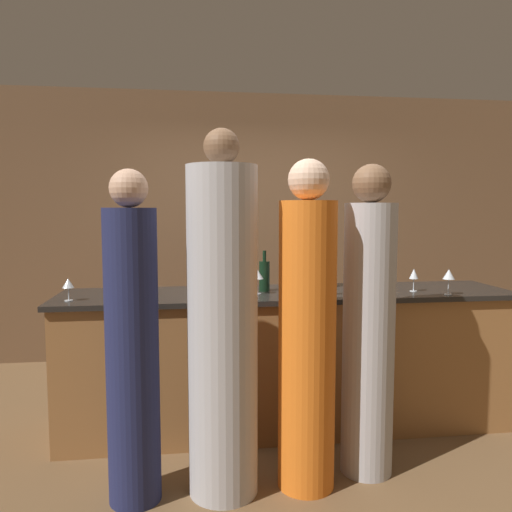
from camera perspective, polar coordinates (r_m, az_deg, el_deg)
ground_plane at (r=3.87m, az=3.66°, el=-18.73°), size 14.00×14.00×0.00m
back_wall at (r=5.39m, az=-0.14°, el=3.42°), size 8.00×0.06×2.80m
bar_counter at (r=3.70m, az=3.71°, el=-11.66°), size 3.23×0.72×0.99m
bartender at (r=4.38m, az=-5.67°, el=-3.33°), size 0.32×0.32×1.96m
guest_0 at (r=2.76m, az=-3.83°, el=-8.21°), size 0.38×0.38×2.01m
guest_1 at (r=2.84m, az=5.87°, el=-9.06°), size 0.32×0.32×1.85m
guest_2 at (r=2.77m, az=-13.95°, el=-10.09°), size 0.28×0.28×1.79m
guest_3 at (r=3.05m, az=12.74°, el=-8.19°), size 0.31×0.31×1.84m
wine_bottle_0 at (r=3.59m, az=0.96°, el=-2.23°), size 0.08×0.08×0.29m
ice_bucket at (r=3.83m, az=7.31°, el=-2.01°), size 0.18×0.18×0.20m
wine_glass_0 at (r=3.26m, az=4.13°, el=-2.86°), size 0.06×0.06×0.16m
wine_glass_1 at (r=3.42m, az=-20.67°, el=-3.00°), size 0.07×0.07×0.15m
wine_glass_2 at (r=3.67m, az=21.17°, el=-2.02°), size 0.08×0.08×0.18m
wine_glass_3 at (r=3.46m, az=0.17°, el=-2.17°), size 0.08×0.08×0.17m
wine_glass_4 at (r=3.46m, az=-13.23°, el=-2.35°), size 0.06×0.06×0.17m
wine_glass_5 at (r=3.45m, az=8.26°, el=-2.36°), size 0.06×0.06×0.17m
wine_glass_6 at (r=3.75m, az=17.60°, el=-2.03°), size 0.06×0.06×0.17m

